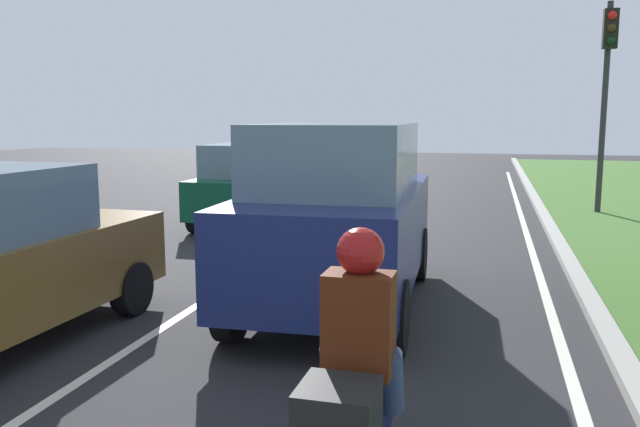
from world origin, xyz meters
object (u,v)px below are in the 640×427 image
(motorcycle, at_px, (357,424))
(rider_person, at_px, (360,320))
(traffic_light_near_right, at_px, (607,71))
(car_suv_ahead, at_px, (339,215))
(car_hatchback_far, at_px, (251,185))

(motorcycle, relative_size, rider_person, 1.63)
(rider_person, xyz_separation_m, traffic_light_near_right, (3.31, 13.14, 2.22))
(car_suv_ahead, height_order, traffic_light_near_right, traffic_light_near_right)
(traffic_light_near_right, bearing_deg, car_suv_ahead, -115.89)
(car_suv_ahead, xyz_separation_m, rider_person, (1.07, -4.12, 0.02))
(car_hatchback_far, distance_m, motorcycle, 10.61)
(motorcycle, xyz_separation_m, traffic_light_near_right, (3.31, 13.18, 2.84))
(traffic_light_near_right, bearing_deg, motorcycle, -104.09)
(car_hatchback_far, xyz_separation_m, rider_person, (4.31, -9.64, 0.31))
(car_suv_ahead, distance_m, traffic_light_near_right, 10.27)
(car_suv_ahead, relative_size, traffic_light_near_right, 0.91)
(motorcycle, relative_size, traffic_light_near_right, 0.38)
(car_suv_ahead, bearing_deg, rider_person, -77.36)
(motorcycle, bearing_deg, car_hatchback_far, 114.73)
(car_suv_ahead, height_order, rider_person, car_suv_ahead)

